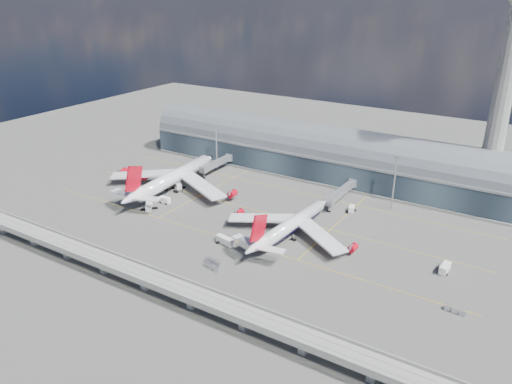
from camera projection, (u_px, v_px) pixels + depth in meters
The scene contains 20 objects.
ground at pixel (236, 228), 213.03m from camera, with size 500.00×500.00×0.00m, color #474744.
taxi_lines at pixel (263, 210), 230.35m from camera, with size 200.00×80.12×0.01m.
terminal at pixel (316, 154), 269.78m from camera, with size 200.00×30.00×28.00m.
control_tower at pixel (503, 95), 216.70m from camera, with size 19.00×19.00×103.00m.
guideway at pixel (144, 276), 167.91m from camera, with size 220.00×8.50×7.20m.
floodlight_mast_left at pixel (216, 146), 275.34m from camera, with size 3.00×0.70×25.70m.
floodlight_mast_right at pixel (394, 181), 226.45m from camera, with size 3.00×0.70×25.70m.
airliner_left at pixel (172, 178), 249.77m from camera, with size 71.09×74.72×22.75m.
airliner_right at pixel (290, 226), 203.80m from camera, with size 58.04×60.67×19.24m.
jet_bridge_left at pixel (218, 162), 276.02m from camera, with size 4.40×28.00×7.25m.
jet_bridge_right at pixel (343, 191), 237.95m from camera, with size 4.40×32.00×7.25m.
service_truck_0 at pixel (149, 206), 229.81m from camera, with size 6.81×7.74×3.23m.
service_truck_1 at pixel (165, 200), 236.46m from camera, with size 5.52×2.82×3.18m.
service_truck_2 at pixel (225, 241), 199.12m from camera, with size 8.89×4.25×3.10m.
service_truck_3 at pixel (445, 268), 179.57m from camera, with size 3.14×6.82×3.21m.
service_truck_4 at pixel (351, 209), 227.49m from camera, with size 3.51×5.37×2.86m.
service_truck_5 at pixel (178, 186), 253.62m from camera, with size 6.68×6.17×3.19m.
cargo_train_0 at pixel (212, 267), 182.02m from camera, with size 7.46×3.04×1.63m.
cargo_train_1 at pixel (213, 262), 185.21m from camera, with size 7.54×2.95×1.65m.
cargo_train_2 at pixel (455, 311), 157.65m from camera, with size 6.84×2.24×1.50m.
Camera 1 is at (108.30, -157.35, 95.95)m, focal length 35.00 mm.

